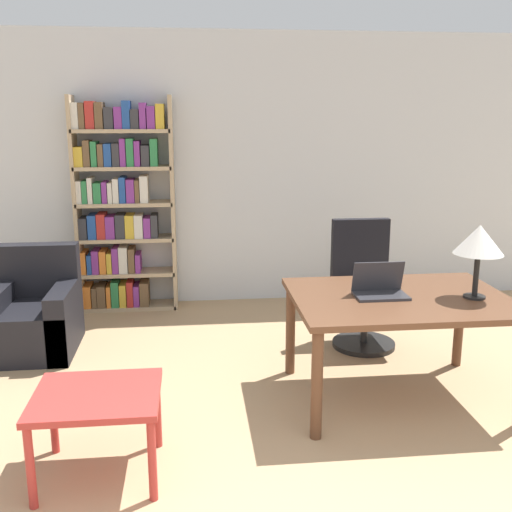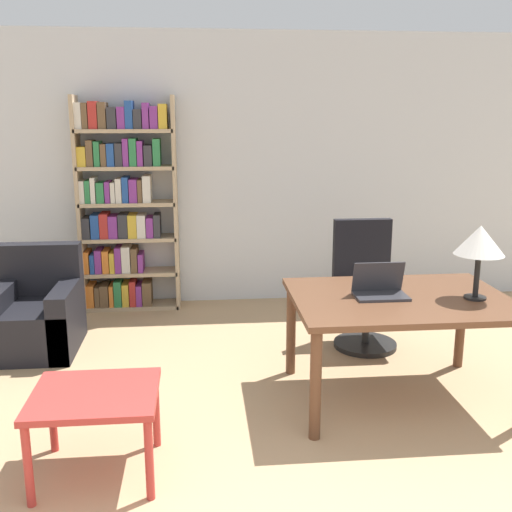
{
  "view_description": "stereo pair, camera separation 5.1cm",
  "coord_description": "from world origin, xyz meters",
  "px_view_note": "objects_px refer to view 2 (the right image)",
  "views": [
    {
      "loc": [
        -0.57,
        -1.53,
        1.9
      ],
      "look_at": [
        -0.14,
        2.34,
        0.98
      ],
      "focal_mm": 42.0,
      "sensor_mm": 36.0,
      "label": 1
    },
    {
      "loc": [
        -0.51,
        -1.54,
        1.9
      ],
      "look_at": [
        -0.14,
        2.34,
        0.98
      ],
      "focal_mm": 42.0,
      "sensor_mm": 36.0,
      "label": 2
    }
  ],
  "objects_px": {
    "laptop": "(380,289)",
    "armchair": "(36,317)",
    "desk": "(400,309)",
    "table_lamp": "(480,242)",
    "side_table_blue": "(95,403)",
    "bookshelf": "(123,206)",
    "office_chair": "(365,291)"
  },
  "relations": [
    {
      "from": "desk",
      "to": "side_table_blue",
      "type": "xyz_separation_m",
      "value": [
        -1.89,
        -0.71,
        -0.23
      ]
    },
    {
      "from": "bookshelf",
      "to": "laptop",
      "type": "bearing_deg",
      "value": -48.65
    },
    {
      "from": "desk",
      "to": "bookshelf",
      "type": "relative_size",
      "value": 0.69
    },
    {
      "from": "office_chair",
      "to": "side_table_blue",
      "type": "distance_m",
      "value": 2.59
    },
    {
      "from": "side_table_blue",
      "to": "office_chair",
      "type": "bearing_deg",
      "value": 41.7
    },
    {
      "from": "laptop",
      "to": "armchair",
      "type": "bearing_deg",
      "value": 155.84
    },
    {
      "from": "bookshelf",
      "to": "desk",
      "type": "bearing_deg",
      "value": -46.91
    },
    {
      "from": "desk",
      "to": "armchair",
      "type": "relative_size",
      "value": 1.71
    },
    {
      "from": "table_lamp",
      "to": "armchair",
      "type": "height_order",
      "value": "table_lamp"
    },
    {
      "from": "armchair",
      "to": "laptop",
      "type": "bearing_deg",
      "value": -24.16
    },
    {
      "from": "desk",
      "to": "armchair",
      "type": "bearing_deg",
      "value": 156.62
    },
    {
      "from": "table_lamp",
      "to": "side_table_blue",
      "type": "distance_m",
      "value": 2.53
    },
    {
      "from": "side_table_blue",
      "to": "laptop",
      "type": "bearing_deg",
      "value": 22.73
    },
    {
      "from": "armchair",
      "to": "desk",
      "type": "bearing_deg",
      "value": -23.38
    },
    {
      "from": "desk",
      "to": "office_chair",
      "type": "distance_m",
      "value": 1.03
    },
    {
      "from": "table_lamp",
      "to": "bookshelf",
      "type": "distance_m",
      "value": 3.41
    },
    {
      "from": "laptop",
      "to": "desk",
      "type": "bearing_deg",
      "value": -7.63
    },
    {
      "from": "office_chair",
      "to": "bookshelf",
      "type": "height_order",
      "value": "bookshelf"
    },
    {
      "from": "desk",
      "to": "side_table_blue",
      "type": "height_order",
      "value": "desk"
    },
    {
      "from": "laptop",
      "to": "office_chair",
      "type": "xyz_separation_m",
      "value": [
        0.19,
        0.99,
        -0.31
      ]
    },
    {
      "from": "desk",
      "to": "laptop",
      "type": "height_order",
      "value": "laptop"
    },
    {
      "from": "side_table_blue",
      "to": "armchair",
      "type": "relative_size",
      "value": 0.78
    },
    {
      "from": "desk",
      "to": "armchair",
      "type": "xyz_separation_m",
      "value": [
        -2.68,
        1.16,
        -0.37
      ]
    },
    {
      "from": "office_chair",
      "to": "side_table_blue",
      "type": "height_order",
      "value": "office_chair"
    },
    {
      "from": "desk",
      "to": "laptop",
      "type": "distance_m",
      "value": 0.19
    },
    {
      "from": "armchair",
      "to": "bookshelf",
      "type": "relative_size",
      "value": 0.4
    },
    {
      "from": "desk",
      "to": "table_lamp",
      "type": "bearing_deg",
      "value": -11.19
    },
    {
      "from": "desk",
      "to": "side_table_blue",
      "type": "bearing_deg",
      "value": -159.27
    },
    {
      "from": "table_lamp",
      "to": "office_chair",
      "type": "height_order",
      "value": "table_lamp"
    },
    {
      "from": "office_chair",
      "to": "bookshelf",
      "type": "xyz_separation_m",
      "value": [
        -2.1,
        1.19,
        0.57
      ]
    },
    {
      "from": "side_table_blue",
      "to": "bookshelf",
      "type": "relative_size",
      "value": 0.32
    },
    {
      "from": "side_table_blue",
      "to": "armchair",
      "type": "distance_m",
      "value": 2.04
    }
  ]
}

